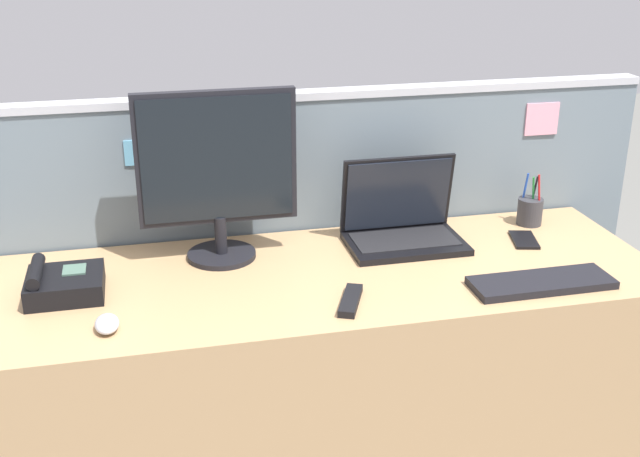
% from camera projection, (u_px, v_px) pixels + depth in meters
% --- Properties ---
extents(desk, '(1.96, 0.68, 0.74)m').
position_uv_depth(desk, '(324.00, 383.00, 2.43)').
color(desk, tan).
rests_on(desk, ground_plane).
extents(cubicle_divider, '(2.36, 0.08, 1.19)m').
position_uv_depth(cubicle_divider, '(298.00, 265.00, 2.69)').
color(cubicle_divider, slate).
rests_on(cubicle_divider, ground_plane).
extents(desktop_monitor, '(0.47, 0.21, 0.51)m').
position_uv_depth(desktop_monitor, '(217.00, 168.00, 2.30)').
color(desktop_monitor, black).
rests_on(desktop_monitor, desk).
extents(laptop, '(0.36, 0.24, 0.27)m').
position_uv_depth(laptop, '(402.00, 221.00, 2.49)').
color(laptop, black).
rests_on(laptop, desk).
extents(desk_phone, '(0.20, 0.19, 0.09)m').
position_uv_depth(desk_phone, '(63.00, 284.00, 2.15)').
color(desk_phone, black).
rests_on(desk_phone, desk).
extents(keyboard_main, '(0.40, 0.14, 0.02)m').
position_uv_depth(keyboard_main, '(541.00, 283.00, 2.21)').
color(keyboard_main, black).
rests_on(keyboard_main, desk).
extents(computer_mouse_right_hand, '(0.06, 0.10, 0.03)m').
position_uv_depth(computer_mouse_right_hand, '(107.00, 324.00, 1.98)').
color(computer_mouse_right_hand, '#B2B5BC').
rests_on(computer_mouse_right_hand, desk).
extents(pen_cup, '(0.08, 0.08, 0.18)m').
position_uv_depth(pen_cup, '(530.00, 211.00, 2.64)').
color(pen_cup, '#333338').
rests_on(pen_cup, desk).
extents(cell_phone_black_slab, '(0.11, 0.15, 0.01)m').
position_uv_depth(cell_phone_black_slab, '(524.00, 240.00, 2.51)').
color(cell_phone_black_slab, black).
rests_on(cell_phone_black_slab, desk).
extents(tv_remote, '(0.11, 0.17, 0.02)m').
position_uv_depth(tv_remote, '(351.00, 301.00, 2.11)').
color(tv_remote, black).
rests_on(tv_remote, desk).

